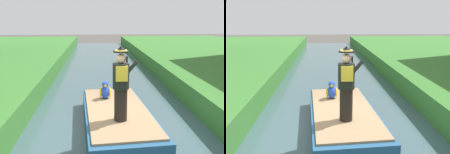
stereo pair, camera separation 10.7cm
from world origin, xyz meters
TOP-DOWN VIEW (x-y plane):
  - ground_plane at (0.00, 0.00)m, footprint 80.00×80.00m
  - canal_water at (0.00, 0.00)m, footprint 5.27×48.00m
  - boat at (0.00, 0.51)m, footprint 2.09×4.31m
  - person_pirate at (0.02, -0.31)m, footprint 0.61×0.42m
  - parrot_plush at (-0.29, 1.38)m, footprint 0.36×0.34m

SIDE VIEW (x-z plane):
  - ground_plane at x=0.00m, z-range 0.00..0.00m
  - canal_water at x=0.00m, z-range 0.00..0.10m
  - boat at x=0.00m, z-range 0.10..0.71m
  - parrot_plush at x=-0.29m, z-range 0.67..1.24m
  - person_pirate at x=0.02m, z-range 0.71..2.56m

